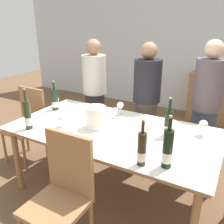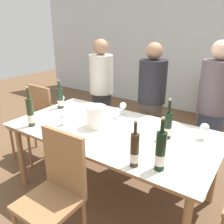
{
  "view_description": "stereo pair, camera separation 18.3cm",
  "coord_description": "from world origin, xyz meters",
  "px_view_note": "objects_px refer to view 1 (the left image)",
  "views": [
    {
      "loc": [
        1.05,
        -1.86,
        1.75
      ],
      "look_at": [
        0.0,
        0.0,
        0.94
      ],
      "focal_mm": 38.0,
      "sensor_mm": 36.0,
      "label": 1
    },
    {
      "loc": [
        1.2,
        -1.76,
        1.75
      ],
      "look_at": [
        0.0,
        0.0,
        0.94
      ],
      "focal_mm": 38.0,
      "sensor_mm": 36.0,
      "label": 2
    }
  ],
  "objects_px": {
    "wine_bottle_0": "(28,116)",
    "wine_glass_3": "(120,106)",
    "wine_glass_0": "(62,119)",
    "chair_left_end": "(28,120)",
    "wine_glass_2": "(203,125)",
    "person_guest_right": "(205,111)",
    "wine_glass_1": "(56,100)",
    "wine_bottle_1": "(168,124)",
    "dining_table": "(112,134)",
    "sideboard_cabinet": "(221,99)",
    "chair_near_front": "(63,189)",
    "wine_bottle_3": "(168,150)",
    "ice_bucket": "(96,117)",
    "wine_glass_4": "(115,111)",
    "wine_bottle_4": "(142,150)",
    "person_guest_left": "(146,106)",
    "wine_bottle_2": "(55,100)",
    "person_host": "(95,95)"
  },
  "relations": [
    {
      "from": "chair_near_front",
      "to": "person_guest_left",
      "type": "distance_m",
      "value": 1.55
    },
    {
      "from": "dining_table",
      "to": "wine_glass_1",
      "type": "xyz_separation_m",
      "value": [
        -0.92,
        0.23,
        0.15
      ]
    },
    {
      "from": "wine_bottle_3",
      "to": "wine_glass_1",
      "type": "distance_m",
      "value": 1.7
    },
    {
      "from": "wine_bottle_3",
      "to": "wine_bottle_4",
      "type": "xyz_separation_m",
      "value": [
        -0.17,
        -0.06,
        -0.02
      ]
    },
    {
      "from": "ice_bucket",
      "to": "person_guest_right",
      "type": "distance_m",
      "value": 1.3
    },
    {
      "from": "ice_bucket",
      "to": "wine_glass_3",
      "type": "bearing_deg",
      "value": 82.67
    },
    {
      "from": "chair_left_end",
      "to": "chair_near_front",
      "type": "height_order",
      "value": "chair_near_front"
    },
    {
      "from": "wine_bottle_4",
      "to": "ice_bucket",
      "type": "bearing_deg",
      "value": 149.1
    },
    {
      "from": "wine_bottle_2",
      "to": "wine_glass_0",
      "type": "bearing_deg",
      "value": -41.3
    },
    {
      "from": "wine_glass_2",
      "to": "person_guest_right",
      "type": "distance_m",
      "value": 0.63
    },
    {
      "from": "person_guest_right",
      "to": "wine_bottle_0",
      "type": "bearing_deg",
      "value": -138.06
    },
    {
      "from": "wine_bottle_3",
      "to": "wine_glass_3",
      "type": "height_order",
      "value": "wine_bottle_3"
    },
    {
      "from": "wine_glass_3",
      "to": "chair_left_end",
      "type": "bearing_deg",
      "value": -166.51
    },
    {
      "from": "wine_glass_2",
      "to": "person_guest_right",
      "type": "bearing_deg",
      "value": 96.83
    },
    {
      "from": "wine_bottle_3",
      "to": "wine_glass_0",
      "type": "relative_size",
      "value": 3.1
    },
    {
      "from": "wine_bottle_1",
      "to": "wine_glass_3",
      "type": "bearing_deg",
      "value": 157.91
    },
    {
      "from": "wine_bottle_4",
      "to": "chair_near_front",
      "type": "bearing_deg",
      "value": -146.61
    },
    {
      "from": "dining_table",
      "to": "wine_glass_4",
      "type": "bearing_deg",
      "value": 112.77
    },
    {
      "from": "sideboard_cabinet",
      "to": "chair_near_front",
      "type": "bearing_deg",
      "value": -102.16
    },
    {
      "from": "wine_glass_0",
      "to": "wine_glass_2",
      "type": "bearing_deg",
      "value": 21.06
    },
    {
      "from": "wine_bottle_3",
      "to": "wine_glass_2",
      "type": "bearing_deg",
      "value": 78.31
    },
    {
      "from": "ice_bucket",
      "to": "wine_bottle_0",
      "type": "relative_size",
      "value": 0.53
    },
    {
      "from": "sideboard_cabinet",
      "to": "dining_table",
      "type": "relative_size",
      "value": 0.57
    },
    {
      "from": "dining_table",
      "to": "wine_bottle_0",
      "type": "distance_m",
      "value": 0.85
    },
    {
      "from": "wine_bottle_4",
      "to": "person_guest_right",
      "type": "height_order",
      "value": "person_guest_right"
    },
    {
      "from": "wine_glass_3",
      "to": "chair_near_front",
      "type": "relative_size",
      "value": 0.16
    },
    {
      "from": "person_guest_right",
      "to": "wine_glass_2",
      "type": "bearing_deg",
      "value": -83.17
    },
    {
      "from": "dining_table",
      "to": "wine_glass_1",
      "type": "distance_m",
      "value": 0.96
    },
    {
      "from": "ice_bucket",
      "to": "wine_glass_3",
      "type": "xyz_separation_m",
      "value": [
        0.05,
        0.42,
        -0.01
      ]
    },
    {
      "from": "ice_bucket",
      "to": "wine_bottle_0",
      "type": "xyz_separation_m",
      "value": [
        -0.56,
        -0.35,
        0.02
      ]
    },
    {
      "from": "sideboard_cabinet",
      "to": "wine_glass_3",
      "type": "bearing_deg",
      "value": -110.14
    },
    {
      "from": "sideboard_cabinet",
      "to": "wine_bottle_0",
      "type": "distance_m",
      "value": 3.48
    },
    {
      "from": "wine_glass_1",
      "to": "person_host",
      "type": "bearing_deg",
      "value": 75.17
    },
    {
      "from": "person_guest_left",
      "to": "sideboard_cabinet",
      "type": "bearing_deg",
      "value": 70.29
    },
    {
      "from": "wine_glass_0",
      "to": "sideboard_cabinet",
      "type": "bearing_deg",
      "value": 67.38
    },
    {
      "from": "dining_table",
      "to": "person_guest_left",
      "type": "relative_size",
      "value": 1.32
    },
    {
      "from": "wine_glass_1",
      "to": "chair_left_end",
      "type": "height_order",
      "value": "chair_left_end"
    },
    {
      "from": "dining_table",
      "to": "ice_bucket",
      "type": "xyz_separation_m",
      "value": [
        -0.16,
        -0.04,
        0.18
      ]
    },
    {
      "from": "wine_bottle_4",
      "to": "person_guest_left",
      "type": "bearing_deg",
      "value": 110.09
    },
    {
      "from": "wine_bottle_0",
      "to": "wine_glass_4",
      "type": "height_order",
      "value": "wine_bottle_0"
    },
    {
      "from": "wine_glass_2",
      "to": "chair_near_front",
      "type": "bearing_deg",
      "value": -127.31
    },
    {
      "from": "wine_glass_1",
      "to": "person_guest_right",
      "type": "bearing_deg",
      "value": 22.39
    },
    {
      "from": "wine_bottle_4",
      "to": "chair_left_end",
      "type": "xyz_separation_m",
      "value": [
        -1.81,
        0.53,
        -0.33
      ]
    },
    {
      "from": "wine_bottle_2",
      "to": "wine_bottle_4",
      "type": "relative_size",
      "value": 0.97
    },
    {
      "from": "wine_glass_4",
      "to": "chair_near_front",
      "type": "bearing_deg",
      "value": -83.77
    },
    {
      "from": "sideboard_cabinet",
      "to": "wine_bottle_3",
      "type": "height_order",
      "value": "wine_bottle_3"
    },
    {
      "from": "person_guest_right",
      "to": "ice_bucket",
      "type": "bearing_deg",
      "value": -133.14
    },
    {
      "from": "wine_bottle_0",
      "to": "wine_glass_3",
      "type": "height_order",
      "value": "wine_bottle_0"
    },
    {
      "from": "wine_glass_1",
      "to": "person_host",
      "type": "height_order",
      "value": "person_host"
    },
    {
      "from": "wine_glass_0",
      "to": "chair_left_end",
      "type": "height_order",
      "value": "chair_left_end"
    }
  ]
}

